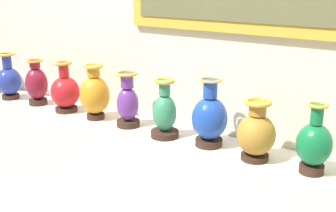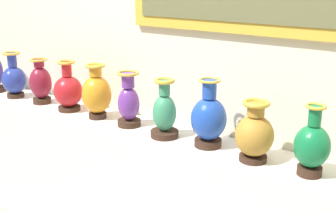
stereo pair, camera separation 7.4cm
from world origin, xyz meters
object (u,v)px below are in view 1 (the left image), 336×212
Objects in this scene: vase_crimson at (65,92)px; vase_sapphire at (209,118)px; vase_cobalt at (9,80)px; vase_violet at (128,103)px; vase_burgundy at (37,84)px; vase_amber at (95,94)px; vase_jade at (165,113)px; vase_emerald at (314,144)px; vase_ochre at (256,133)px.

vase_crimson is 1.06m from vase_sapphire.
vase_violet is (1.07, 0.01, 0.01)m from vase_cobalt.
vase_burgundy is 0.28m from vase_crimson.
vase_violet is at bearing 1.54° from vase_amber.
vase_crimson is at bearing 178.40° from vase_jade.
vase_emerald is (1.61, -0.03, 0.01)m from vase_crimson.
vase_amber is 1.05× the size of vase_violet.
vase_emerald is at bearing -0.33° from vase_jade.
vase_cobalt is 2.16m from vase_emerald.
vase_cobalt is 0.28m from vase_burgundy.
vase_burgundy reaches higher than vase_ochre.
vase_crimson is at bearing -0.71° from vase_burgundy.
vase_cobalt is 1.06× the size of vase_burgundy.
vase_cobalt is 1.10× the size of vase_ochre.
vase_cobalt reaches higher than vase_ochre.
vase_violet is at bearing 0.29° from vase_crimson.
vase_violet is 0.99× the size of vase_jade.
vase_sapphire reaches higher than vase_jade.
vase_jade is 0.27m from vase_sapphire.
vase_cobalt is 0.97× the size of vase_amber.
vase_sapphire reaches higher than vase_crimson.
vase_sapphire is at bearing 0.48° from vase_cobalt.
vase_amber is 0.53m from vase_jade.
vase_sapphire reaches higher than vase_amber.
vase_sapphire is 1.09× the size of vase_emerald.
vase_sapphire reaches higher than vase_cobalt.
vase_ochre is (1.89, -0.02, -0.00)m from vase_cobalt.
vase_ochre is at bearing -1.29° from vase_burgundy.
vase_amber is (0.82, 0.01, 0.02)m from vase_cobalt.
vase_emerald is (1.34, -0.02, -0.02)m from vase_amber.
vase_cobalt is at bearing -176.73° from vase_burgundy.
vase_jade is at bearing 179.67° from vase_emerald.
vase_ochre is 0.91× the size of vase_emerald.
vase_ochre is (1.07, -0.03, -0.02)m from vase_amber.
vase_amber is 1.13× the size of vase_ochre.
vase_burgundy is at bearing 178.71° from vase_ochre.
vase_jade is 0.91× the size of vase_sapphire.
vase_amber is 0.25m from vase_violet.
vase_ochre is at bearing -1.41° from vase_crimson.
vase_burgundy is 0.95× the size of vase_jade.
vase_emerald reaches higher than vase_ochre.
vase_cobalt is 1.01× the size of vase_jade.
vase_jade is 0.54m from vase_ochre.
vase_sapphire is 0.55m from vase_emerald.
vase_emerald is at bearing -0.96° from vase_crimson.
vase_amber is (0.26, -0.00, 0.02)m from vase_crimson.
vase_amber reaches higher than vase_crimson.
vase_crimson is at bearing 179.08° from vase_amber.
vase_emerald reaches higher than vase_burgundy.
vase_violet is at bearing 0.80° from vase_cobalt.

